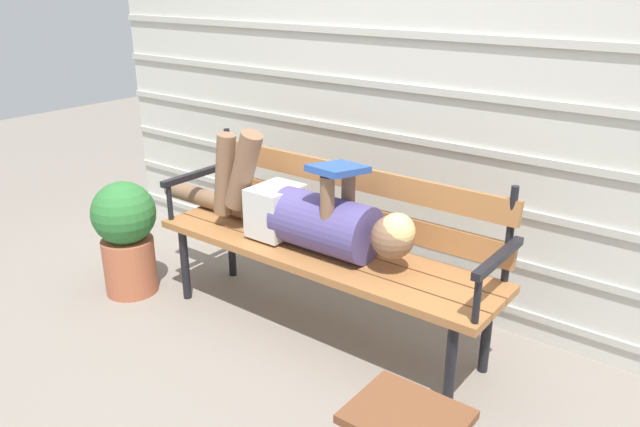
% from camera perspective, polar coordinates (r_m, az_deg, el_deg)
% --- Properties ---
extents(ground_plane, '(12.00, 12.00, 0.00)m').
position_cam_1_polar(ground_plane, '(3.04, -1.47, -11.67)').
color(ground_plane, gray).
extents(house_siding, '(4.07, 0.08, 2.27)m').
position_cam_1_polar(house_siding, '(3.19, 6.59, 11.68)').
color(house_siding, beige).
rests_on(house_siding, ground).
extents(park_bench, '(1.77, 0.46, 0.86)m').
position_cam_1_polar(park_bench, '(2.95, 0.80, -2.09)').
color(park_bench, '#9E6638').
rests_on(park_bench, ground).
extents(reclining_person, '(1.62, 0.27, 0.53)m').
position_cam_1_polar(reclining_person, '(2.91, -1.54, 0.03)').
color(reclining_person, '#514784').
extents(potted_plant, '(0.34, 0.34, 0.63)m').
position_cam_1_polar(potted_plant, '(3.50, -17.42, -1.76)').
color(potted_plant, '#AD5B3D').
rests_on(potted_plant, ground).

